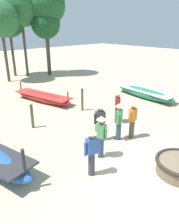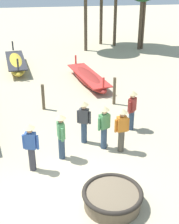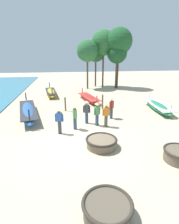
% 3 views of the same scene
% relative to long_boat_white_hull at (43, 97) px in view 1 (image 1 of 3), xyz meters
% --- Properties ---
extents(ground_plane, '(80.00, 80.00, 0.00)m').
position_rel_long_boat_white_hull_xyz_m(ground_plane, '(-1.63, -8.85, -0.30)').
color(ground_plane, '#BCAD8C').
extents(long_boat_white_hull, '(2.00, 4.66, 1.02)m').
position_rel_long_boat_white_hull_xyz_m(long_boat_white_hull, '(0.00, 0.00, 0.00)').
color(long_boat_white_hull, maroon).
rests_on(long_boat_white_hull, ground).
extents(long_boat_red_hull, '(1.53, 4.70, 1.13)m').
position_rel_long_boat_white_hull_xyz_m(long_boat_red_hull, '(5.55, -4.05, 0.03)').
color(long_boat_red_hull, '#237551').
rests_on(long_boat_red_hull, ground).
extents(fisherman_hauling, '(0.36, 0.53, 1.67)m').
position_rel_long_boat_white_hull_xyz_m(fisherman_hauling, '(-1.90, -7.05, 0.66)').
color(fisherman_hauling, '#2D425B').
rests_on(fisherman_hauling, ground).
extents(fisherman_standing_left, '(0.39, 0.43, 1.67)m').
position_rel_long_boat_white_hull_xyz_m(fisherman_standing_left, '(0.97, -5.42, 0.66)').
color(fisherman_standing_left, '#2D425B').
rests_on(fisherman_standing_left, ground).
extents(fisherman_crouching, '(0.48, 0.36, 1.67)m').
position_rel_long_boat_white_hull_xyz_m(fisherman_crouching, '(-0.37, -6.63, 0.66)').
color(fisherman_crouching, '#2D425B').
rests_on(fisherman_crouching, ground).
extents(fisherman_standing_right, '(0.50, 0.36, 1.67)m').
position_rel_long_boat_white_hull_xyz_m(fisherman_standing_right, '(-1.02, -6.13, 0.66)').
color(fisherman_standing_right, '#2D425B').
rests_on(fisherman_standing_right, ground).
extents(fisherman_by_coracle, '(0.52, 0.36, 1.67)m').
position_rel_long_boat_white_hull_xyz_m(fisherman_by_coracle, '(-2.88, -7.58, 0.66)').
color(fisherman_by_coracle, '#383842').
rests_on(fisherman_by_coracle, ground).
extents(fisherman_with_hat, '(0.53, 0.36, 1.67)m').
position_rel_long_boat_white_hull_xyz_m(fisherman_with_hat, '(0.20, -6.91, 0.66)').
color(fisherman_with_hat, '#4C473D').
rests_on(fisherman_with_hat, ground).
extents(mooring_post_shoreline, '(0.14, 0.14, 1.31)m').
position_rel_long_boat_white_hull_xyz_m(mooring_post_shoreline, '(0.81, -2.94, 0.36)').
color(mooring_post_shoreline, brown).
rests_on(mooring_post_shoreline, ground).
extents(mooring_post_mid_beach, '(0.14, 0.14, 1.20)m').
position_rel_long_boat_white_hull_xyz_m(mooring_post_mid_beach, '(-2.47, -3.04, 0.30)').
color(mooring_post_mid_beach, brown).
rests_on(mooring_post_mid_beach, ground).
extents(tree_left_mid, '(2.79, 2.79, 6.36)m').
position_rel_long_boat_white_hull_xyz_m(tree_left_mid, '(2.23, 8.63, 4.63)').
color(tree_left_mid, '#4C3D2D').
rests_on(tree_left_mid, ground).
extents(tree_center, '(3.56, 3.56, 8.11)m').
position_rel_long_boat_white_hull_xyz_m(tree_center, '(5.07, 6.77, 6.01)').
color(tree_center, '#4C3D2D').
rests_on(tree_center, ground).
extents(tree_leftmost, '(3.48, 3.48, 7.92)m').
position_rel_long_boat_white_hull_xyz_m(tree_leftmost, '(3.21, 7.96, 5.86)').
color(tree_leftmost, '#4C3D2D').
rests_on(tree_leftmost, ground).
extents(tree_right_mid, '(2.68, 2.68, 6.10)m').
position_rel_long_boat_white_hull_xyz_m(tree_right_mid, '(4.81, 6.60, 4.43)').
color(tree_right_mid, '#4C3D2D').
rests_on(tree_right_mid, ground).
extents(tree_rightmost, '(2.86, 2.86, 6.51)m').
position_rel_long_boat_white_hull_xyz_m(tree_rightmost, '(0.77, 6.82, 4.75)').
color(tree_rightmost, '#4C3D2D').
rests_on(tree_rightmost, ground).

